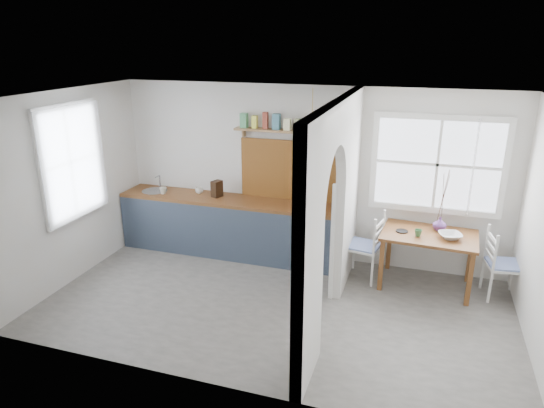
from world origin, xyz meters
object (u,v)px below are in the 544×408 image
(chair_right, at_px, (504,264))
(kettle, at_px, (315,203))
(dining_table, at_px, (427,260))
(chair_left, at_px, (364,245))
(vase, at_px, (440,224))

(chair_right, xyz_separation_m, kettle, (-2.53, 0.10, 0.54))
(dining_table, xyz_separation_m, chair_left, (-0.85, -0.02, 0.11))
(kettle, bearing_deg, chair_right, 13.80)
(chair_left, relative_size, kettle, 4.76)
(chair_left, distance_m, kettle, 0.90)
(dining_table, bearing_deg, vase, 59.39)
(chair_left, xyz_separation_m, vase, (0.97, 0.19, 0.36))
(chair_right, bearing_deg, kettle, 78.06)
(chair_right, height_order, kettle, kettle)
(dining_table, relative_size, chair_left, 1.24)
(dining_table, distance_m, chair_left, 0.86)
(vase, bearing_deg, chair_right, -12.18)
(chair_left, distance_m, vase, 1.05)
(dining_table, xyz_separation_m, chair_right, (0.95, -0.01, 0.08))
(chair_right, relative_size, kettle, 4.51)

